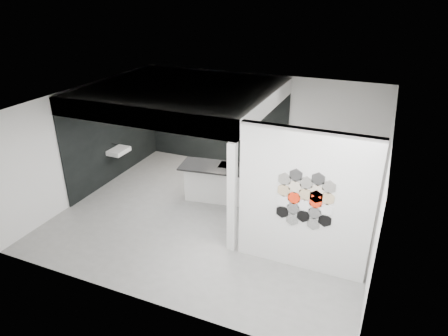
% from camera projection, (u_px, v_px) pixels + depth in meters
% --- Properties ---
extents(floor, '(7.00, 6.00, 0.01)m').
position_uv_depth(floor, '(215.00, 216.00, 9.44)').
color(floor, slate).
extents(partition_panel, '(2.45, 0.15, 2.80)m').
position_uv_depth(partition_panel, '(304.00, 202.00, 7.22)').
color(partition_panel, silver).
rests_on(partition_panel, floor).
extents(bay_clad_back, '(4.40, 0.04, 2.35)m').
position_uv_depth(bay_clad_back, '(216.00, 125.00, 11.89)').
color(bay_clad_back, black).
rests_on(bay_clad_back, floor).
extents(bay_clad_left, '(0.04, 4.00, 2.35)m').
position_uv_depth(bay_clad_left, '(115.00, 136.00, 11.01)').
color(bay_clad_left, black).
rests_on(bay_clad_left, floor).
extents(bulkhead, '(4.40, 4.00, 0.40)m').
position_uv_depth(bulkhead, '(182.00, 95.00, 9.66)').
color(bulkhead, silver).
rests_on(bulkhead, corner_column).
extents(corner_column, '(0.16, 0.16, 2.35)m').
position_uv_depth(corner_column, '(232.00, 198.00, 7.82)').
color(corner_column, silver).
rests_on(corner_column, floor).
extents(fascia_beam, '(4.40, 0.16, 0.40)m').
position_uv_depth(fascia_beam, '(137.00, 117.00, 8.06)').
color(fascia_beam, silver).
rests_on(fascia_beam, corner_column).
extents(wall_basin, '(0.40, 0.60, 0.12)m').
position_uv_depth(wall_basin, '(119.00, 151.00, 10.89)').
color(wall_basin, silver).
rests_on(wall_basin, bay_clad_left).
extents(display_shelf, '(3.00, 0.15, 0.04)m').
position_uv_depth(display_shelf, '(217.00, 122.00, 11.71)').
color(display_shelf, black).
rests_on(display_shelf, bay_clad_back).
extents(kitchen_island, '(1.90, 1.05, 1.45)m').
position_uv_depth(kitchen_island, '(218.00, 182.00, 9.99)').
color(kitchen_island, silver).
rests_on(kitchen_island, floor).
extents(stockpot, '(0.25, 0.25, 0.20)m').
position_uv_depth(stockpot, '(178.00, 113.00, 12.12)').
color(stockpot, black).
rests_on(stockpot, display_shelf).
extents(kettle, '(0.18, 0.18, 0.14)m').
position_uv_depth(kettle, '(241.00, 123.00, 11.41)').
color(kettle, black).
rests_on(kettle, display_shelf).
extents(glass_bowl, '(0.15, 0.15, 0.10)m').
position_uv_depth(glass_bowl, '(260.00, 126.00, 11.21)').
color(glass_bowl, gray).
rests_on(glass_bowl, display_shelf).
extents(glass_vase, '(0.11, 0.11, 0.13)m').
position_uv_depth(glass_vase, '(261.00, 125.00, 11.20)').
color(glass_vase, gray).
rests_on(glass_vase, display_shelf).
extents(bottle_dark, '(0.08, 0.08, 0.16)m').
position_uv_depth(bottle_dark, '(216.00, 119.00, 11.68)').
color(bottle_dark, black).
rests_on(bottle_dark, display_shelf).
extents(utensil_cup, '(0.09, 0.09, 0.10)m').
position_uv_depth(utensil_cup, '(201.00, 118.00, 11.87)').
color(utensil_cup, black).
rests_on(utensil_cup, display_shelf).
extents(hex_tile_cluster, '(1.04, 0.02, 1.16)m').
position_uv_depth(hex_tile_cluster, '(305.00, 200.00, 7.10)').
color(hex_tile_cluster, black).
rests_on(hex_tile_cluster, partition_panel).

